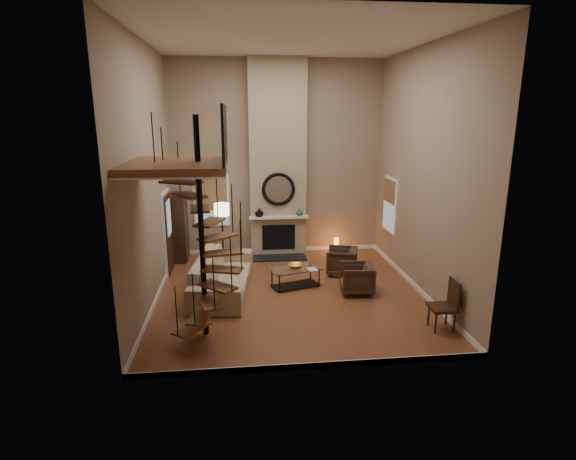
{
  "coord_description": "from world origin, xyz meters",
  "views": [
    {
      "loc": [
        -1.12,
        -9.73,
        4.06
      ],
      "look_at": [
        0.0,
        0.4,
        1.4
      ],
      "focal_mm": 28.3,
      "sensor_mm": 36.0,
      "label": 1
    }
  ],
  "objects": [
    {
      "name": "baseboard_back",
      "position": [
        0.0,
        3.24,
        0.06
      ],
      "size": [
        6.0,
        0.02,
        0.12
      ],
      "primitive_type": "cube",
      "color": "white",
      "rests_on": "ground"
    },
    {
      "name": "bowl",
      "position": [
        0.18,
        0.44,
        0.5
      ],
      "size": [
        0.36,
        0.36,
        0.09
      ],
      "primitive_type": "imported",
      "color": "orange",
      "rests_on": "coffee_table"
    },
    {
      "name": "armchair_far",
      "position": [
        1.6,
        -0.18,
        0.35
      ],
      "size": [
        0.82,
        0.8,
        0.68
      ],
      "primitive_type": "imported",
      "rotation": [
        0.0,
        0.0,
        -1.68
      ],
      "color": "#412E1E",
      "rests_on": "ground"
    },
    {
      "name": "firebox",
      "position": [
        0.0,
        2.86,
        0.55
      ],
      "size": [
        0.95,
        0.02,
        0.72
      ],
      "primitive_type": "cube",
      "color": "black",
      "rests_on": "chimney_breast"
    },
    {
      "name": "hutch",
      "position": [
        -2.78,
        2.78,
        0.95
      ],
      "size": [
        0.39,
        0.83,
        1.86
      ],
      "primitive_type": "cube",
      "color": "#331B11",
      "rests_on": "ground"
    },
    {
      "name": "baseboard_left",
      "position": [
        -2.99,
        0.0,
        0.06
      ],
      "size": [
        0.02,
        6.5,
        0.12
      ],
      "primitive_type": "cube",
      "color": "white",
      "rests_on": "ground"
    },
    {
      "name": "side_chair",
      "position": [
        2.77,
        -2.11,
        0.53
      ],
      "size": [
        0.5,
        0.5,
        1.01
      ],
      "color": "#331B11",
      "rests_on": "ground"
    },
    {
      "name": "book",
      "position": [
        0.53,
        0.24,
        0.46
      ],
      "size": [
        0.26,
        0.32,
        0.03
      ],
      "primitive_type": "imported",
      "rotation": [
        0.0,
        0.0,
        0.2
      ],
      "color": "gray",
      "rests_on": "coffee_table"
    },
    {
      "name": "mantel",
      "position": [
        0.0,
        2.78,
        1.15
      ],
      "size": [
        1.7,
        0.18,
        0.06
      ],
      "primitive_type": "cube",
      "color": "white",
      "rests_on": "chimney_breast"
    },
    {
      "name": "ceiling",
      "position": [
        0.0,
        0.0,
        5.5
      ],
      "size": [
        6.0,
        6.5,
        0.01
      ],
      "primitive_type": "cube",
      "color": "silver",
      "rests_on": "back_wall"
    },
    {
      "name": "left_wall",
      "position": [
        -3.0,
        0.0,
        2.75
      ],
      "size": [
        0.02,
        6.5,
        5.5
      ],
      "primitive_type": "cube",
      "color": "#9B8164",
      "rests_on": "ground"
    },
    {
      "name": "floor_lamp",
      "position": [
        -1.58,
        2.18,
        1.41
      ],
      "size": [
        0.4,
        0.4,
        1.71
      ],
      "color": "black",
      "rests_on": "ground"
    },
    {
      "name": "vase_left",
      "position": [
        -0.55,
        2.82,
        1.3
      ],
      "size": [
        0.24,
        0.24,
        0.25
      ],
      "primitive_type": "imported",
      "color": "black",
      "rests_on": "mantel"
    },
    {
      "name": "mirror_disc",
      "position": [
        0.0,
        2.85,
        1.95
      ],
      "size": [
        0.8,
        0.01,
        0.8
      ],
      "primitive_type": "cylinder",
      "rotation": [
        1.57,
        0.0,
        0.0
      ],
      "color": "white",
      "rests_on": "chimney_breast"
    },
    {
      "name": "hearth",
      "position": [
        0.0,
        2.57,
        0.02
      ],
      "size": [
        1.5,
        0.6,
        0.04
      ],
      "primitive_type": "cube",
      "color": "black",
      "rests_on": "ground"
    },
    {
      "name": "front_wall",
      "position": [
        0.0,
        -3.25,
        2.75
      ],
      "size": [
        6.0,
        0.02,
        5.5
      ],
      "primitive_type": "cube",
      "color": "#9B8164",
      "rests_on": "ground"
    },
    {
      "name": "chimney_breast",
      "position": [
        0.0,
        3.06,
        2.75
      ],
      "size": [
        1.6,
        0.38,
        5.5
      ],
      "primitive_type": "cube",
      "color": "tan",
      "rests_on": "ground"
    },
    {
      "name": "entry_door",
      "position": [
        -2.95,
        1.8,
        1.05
      ],
      "size": [
        0.1,
        1.05,
        2.16
      ],
      "color": "white",
      "rests_on": "ground"
    },
    {
      "name": "armchair_near",
      "position": [
        1.53,
        1.08,
        0.35
      ],
      "size": [
        0.95,
        0.93,
        0.69
      ],
      "primitive_type": "imported",
      "rotation": [
        0.0,
        0.0,
        -1.87
      ],
      "color": "#412E1E",
      "rests_on": "ground"
    },
    {
      "name": "accent_lamp",
      "position": [
        1.7,
        2.82,
        0.25
      ],
      "size": [
        0.13,
        0.13,
        0.46
      ],
      "primitive_type": "cylinder",
      "color": "orange",
      "rests_on": "ground"
    },
    {
      "name": "window_back",
      "position": [
        -1.9,
        3.22,
        1.62
      ],
      "size": [
        1.02,
        0.06,
        1.52
      ],
      "color": "white",
      "rests_on": "back_wall"
    },
    {
      "name": "right_wall",
      "position": [
        3.0,
        0.0,
        2.75
      ],
      "size": [
        0.02,
        6.5,
        5.5
      ],
      "primitive_type": "cube",
      "color": "#9B8164",
      "rests_on": "ground"
    },
    {
      "name": "window_right",
      "position": [
        2.97,
        2.0,
        1.63
      ],
      "size": [
        0.06,
        1.02,
        1.52
      ],
      "color": "white",
      "rests_on": "right_wall"
    },
    {
      "name": "back_wall",
      "position": [
        0.0,
        3.25,
        2.75
      ],
      "size": [
        6.0,
        0.02,
        5.5
      ],
      "primitive_type": "cube",
      "color": "#9B8164",
      "rests_on": "ground"
    },
    {
      "name": "vase_right",
      "position": [
        0.6,
        2.82,
        1.28
      ],
      "size": [
        0.2,
        0.2,
        0.21
      ],
      "primitive_type": "imported",
      "color": "#1C635B",
      "rests_on": "mantel"
    },
    {
      "name": "loft",
      "position": [
        -2.04,
        -1.8,
        3.24
      ],
      "size": [
        1.7,
        2.2,
        1.09
      ],
      "color": "brown",
      "rests_on": "left_wall"
    },
    {
      "name": "ground",
      "position": [
        0.0,
        0.0,
        -0.01
      ],
      "size": [
        6.0,
        6.5,
        0.01
      ],
      "primitive_type": "cube",
      "color": "#94552F",
      "rests_on": "ground"
    },
    {
      "name": "coffee_table",
      "position": [
        0.18,
        0.39,
        0.28
      ],
      "size": [
        1.34,
        0.96,
        0.45
      ],
      "color": "silver",
      "rests_on": "ground"
    },
    {
      "name": "sofa",
      "position": [
        -1.55,
        0.36,
        0.4
      ],
      "size": [
        1.48,
        3.07,
        0.86
      ],
      "primitive_type": "imported",
      "rotation": [
        0.0,
        0.0,
        1.46
      ],
      "color": "tan",
      "rests_on": "ground"
    },
    {
      "name": "spiral_stair",
      "position": [
        -1.78,
        -1.79,
        1.78
      ],
      "size": [
        1.47,
        1.47,
        4.06
      ],
      "color": "black",
      "rests_on": "ground"
    },
    {
      "name": "baseboard_right",
      "position": [
        2.99,
        0.0,
        0.06
      ],
      "size": [
        0.02,
        6.5,
        0.12
      ],
      "primitive_type": "cube",
      "color": "white",
      "rests_on": "ground"
    },
    {
      "name": "baseboard_front",
      "position": [
        0.0,
        -3.24,
        0.06
      ],
      "size": [
        6.0,
        0.02,
        0.12
      ],
      "primitive_type": "cube",
      "color": "white",
      "rests_on": "ground"
    },
    {
      "name": "mirror_frame",
      "position": [
        0.0,
        2.84,
        1.95
      ],
      "size": [
        0.94,
        0.1,
        0.94
      ],
      "primitive_type": "torus",
      "rotation": [
        1.57,
        0.0,
        0.0
      ],
      "color": "black",
      "rests_on": "chimney_breast"
    }
  ]
}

